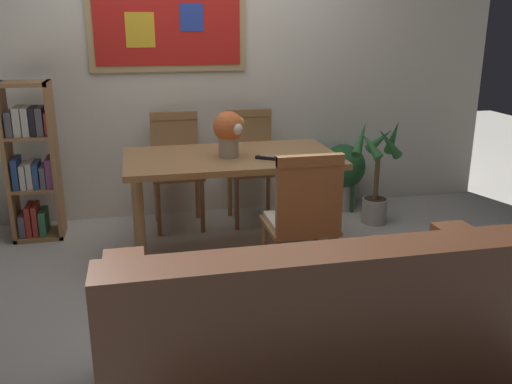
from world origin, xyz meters
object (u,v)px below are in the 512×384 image
at_px(potted_palm, 377,176).
at_px(leather_couch, 324,341).
at_px(dining_chair_far_left, 176,160).
at_px(bookshelf, 33,164).
at_px(tv_remote, 267,158).
at_px(flower_vase, 229,131).
at_px(dining_table, 231,170).
at_px(dining_chair_far_right, 251,156).
at_px(dining_chair_near_right, 303,214).
at_px(potted_ivy, 343,172).

bearing_deg(potted_palm, leather_couch, -119.28).
distance_m(dining_chair_far_left, bookshelf, 1.08).
distance_m(bookshelf, tv_remote, 1.82).
bearing_deg(bookshelf, dining_chair_far_left, 3.72).
bearing_deg(leather_couch, tv_remote, 85.67).
distance_m(leather_couch, flower_vase, 1.75).
bearing_deg(dining_table, dining_chair_far_right, 68.15).
bearing_deg(dining_chair_far_left, leather_couch, -80.12).
bearing_deg(dining_chair_near_right, potted_palm, 49.25).
height_order(dining_table, potted_palm, potted_palm).
xyz_separation_m(dining_chair_near_right, bookshelf, (-1.69, 1.39, 0.04)).
bearing_deg(potted_ivy, flower_vase, -143.94).
distance_m(leather_couch, potted_ivy, 2.69).
xyz_separation_m(dining_table, leather_couch, (0.10, -1.69, -0.32)).
bearing_deg(dining_chair_near_right, potted_ivy, 61.25).
bearing_deg(potted_ivy, potted_palm, -72.39).
bearing_deg(bookshelf, tv_remote, -27.17).
height_order(potted_ivy, potted_palm, potted_palm).
xyz_separation_m(dining_table, dining_chair_near_right, (0.29, -0.73, -0.09)).
bearing_deg(dining_chair_far_right, potted_palm, -18.92).
relative_size(dining_table, potted_palm, 1.63).
bearing_deg(dining_table, potted_palm, 17.33).
relative_size(dining_chair_far_left, leather_couch, 0.51).
bearing_deg(dining_chair_far_right, flower_vase, -112.18).
bearing_deg(dining_table, dining_chair_near_right, -68.08).
bearing_deg(flower_vase, dining_chair_far_right, 67.82).
relative_size(potted_ivy, tv_remote, 3.83).
relative_size(bookshelf, tv_remote, 7.75).
height_order(dining_table, dining_chair_near_right, dining_chair_near_right).
relative_size(dining_table, potted_ivy, 2.45).
bearing_deg(potted_palm, potted_ivy, 107.61).
bearing_deg(tv_remote, flower_vase, 151.87).
xyz_separation_m(dining_table, bookshelf, (-1.40, 0.66, -0.05)).
bearing_deg(potted_ivy, bookshelf, -176.83).
height_order(dining_chair_far_right, bookshelf, bookshelf).
height_order(dining_chair_near_right, tv_remote, dining_chair_near_right).
relative_size(bookshelf, potted_ivy, 2.03).
height_order(leather_couch, potted_ivy, leather_couch).
xyz_separation_m(potted_ivy, potted_palm, (0.13, -0.41, 0.07)).
relative_size(dining_chair_far_right, dining_chair_far_left, 1.00).
bearing_deg(leather_couch, bookshelf, 122.54).
distance_m(dining_table, dining_chair_far_left, 0.80).
bearing_deg(leather_couch, dining_chair_far_right, 85.41).
relative_size(dining_chair_near_right, flower_vase, 2.96).
height_order(dining_chair_near_right, bookshelf, bookshelf).
relative_size(dining_chair_far_right, tv_remote, 5.92).
bearing_deg(dining_chair_near_right, tv_remote, 98.21).
xyz_separation_m(potted_palm, tv_remote, (-1.05, -0.56, 0.34)).
relative_size(dining_chair_near_right, tv_remote, 5.92).
height_order(dining_chair_near_right, flower_vase, flower_vase).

